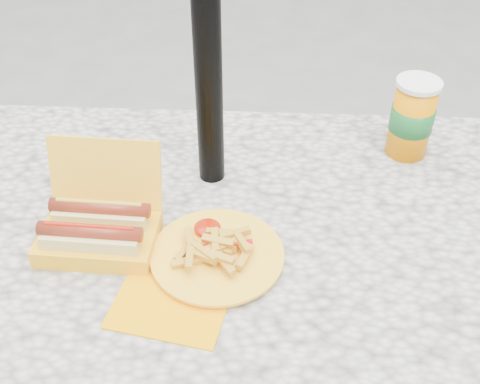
{
  "coord_description": "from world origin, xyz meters",
  "views": [
    {
      "loc": [
        0.1,
        -0.78,
        1.49
      ],
      "look_at": [
        0.06,
        0.05,
        0.8
      ],
      "focal_mm": 45.0,
      "sensor_mm": 36.0,
      "label": 1
    }
  ],
  "objects_px": {
    "fries_plate": "(213,257)",
    "soda_cup": "(412,118)",
    "umbrella_pole": "(206,5)",
    "hotdog_box": "(98,228)"
  },
  "relations": [
    {
      "from": "hotdog_box",
      "to": "soda_cup",
      "type": "height_order",
      "value": "soda_cup"
    },
    {
      "from": "umbrella_pole",
      "to": "fries_plate",
      "type": "bearing_deg",
      "value": -84.52
    },
    {
      "from": "hotdog_box",
      "to": "soda_cup",
      "type": "distance_m",
      "value": 0.65
    },
    {
      "from": "umbrella_pole",
      "to": "soda_cup",
      "type": "distance_m",
      "value": 0.49
    },
    {
      "from": "hotdog_box",
      "to": "fries_plate",
      "type": "bearing_deg",
      "value": -7.33
    },
    {
      "from": "fries_plate",
      "to": "soda_cup",
      "type": "height_order",
      "value": "soda_cup"
    },
    {
      "from": "soda_cup",
      "to": "hotdog_box",
      "type": "bearing_deg",
      "value": -152.27
    },
    {
      "from": "fries_plate",
      "to": "soda_cup",
      "type": "bearing_deg",
      "value": 41.98
    },
    {
      "from": "umbrella_pole",
      "to": "hotdog_box",
      "type": "bearing_deg",
      "value": -131.26
    },
    {
      "from": "soda_cup",
      "to": "fries_plate",
      "type": "bearing_deg",
      "value": -138.02
    }
  ]
}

